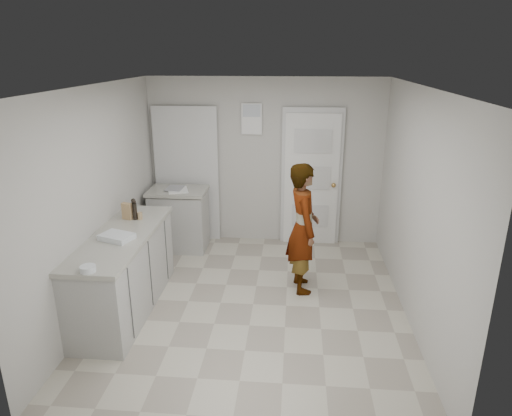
# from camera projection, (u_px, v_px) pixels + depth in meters

# --- Properties ---
(ground) EXTENTS (4.00, 4.00, 0.00)m
(ground) POSITION_uv_depth(u_px,v_px,m) (253.00, 304.00, 5.39)
(ground) COLOR #9E9485
(ground) RESTS_ON ground
(room_shell) EXTENTS (4.00, 4.00, 4.00)m
(room_shell) POSITION_uv_depth(u_px,v_px,m) (253.00, 177.00, 6.91)
(room_shell) COLOR #BBB8B0
(room_shell) RESTS_ON ground
(main_counter) EXTENTS (0.64, 1.96, 0.93)m
(main_counter) POSITION_uv_depth(u_px,v_px,m) (125.00, 275.00, 5.18)
(main_counter) COLOR #B9B8B4
(main_counter) RESTS_ON ground
(side_counter) EXTENTS (0.84, 0.61, 0.93)m
(side_counter) POSITION_uv_depth(u_px,v_px,m) (180.00, 221.00, 6.82)
(side_counter) COLOR #B9B8B4
(side_counter) RESTS_ON ground
(person) EXTENTS (0.49, 0.65, 1.61)m
(person) POSITION_uv_depth(u_px,v_px,m) (303.00, 228.00, 5.51)
(person) COLOR silver
(person) RESTS_ON ground
(cake_mix_box) EXTENTS (0.13, 0.09, 0.20)m
(cake_mix_box) POSITION_uv_depth(u_px,v_px,m) (127.00, 211.00, 5.44)
(cake_mix_box) COLOR #A68553
(cake_mix_box) RESTS_ON main_counter
(spice_jar) EXTENTS (0.06, 0.06, 0.09)m
(spice_jar) POSITION_uv_depth(u_px,v_px,m) (140.00, 216.00, 5.45)
(spice_jar) COLOR tan
(spice_jar) RESTS_ON main_counter
(oil_cruet_a) EXTENTS (0.06, 0.06, 0.25)m
(oil_cruet_a) POSITION_uv_depth(u_px,v_px,m) (134.00, 209.00, 5.47)
(oil_cruet_a) COLOR black
(oil_cruet_a) RESTS_ON main_counter
(oil_cruet_b) EXTENTS (0.05, 0.05, 0.25)m
(oil_cruet_b) POSITION_uv_depth(u_px,v_px,m) (135.00, 210.00, 5.43)
(oil_cruet_b) COLOR black
(oil_cruet_b) RESTS_ON main_counter
(baking_dish) EXTENTS (0.40, 0.34, 0.06)m
(baking_dish) POSITION_uv_depth(u_px,v_px,m) (117.00, 237.00, 4.88)
(baking_dish) COLOR silver
(baking_dish) RESTS_ON main_counter
(egg_bowl) EXTENTS (0.14, 0.14, 0.06)m
(egg_bowl) POSITION_uv_depth(u_px,v_px,m) (88.00, 269.00, 4.16)
(egg_bowl) COLOR silver
(egg_bowl) RESTS_ON main_counter
(papers) EXTENTS (0.37, 0.42, 0.01)m
(papers) POSITION_uv_depth(u_px,v_px,m) (178.00, 190.00, 6.61)
(papers) COLOR white
(papers) RESTS_ON side_counter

